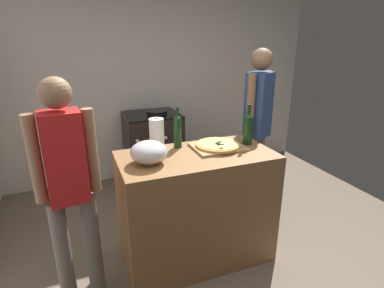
% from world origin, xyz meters
% --- Properties ---
extents(ground_plane, '(4.42, 3.08, 0.02)m').
position_xyz_m(ground_plane, '(0.00, 1.24, -0.01)').
color(ground_plane, '#6B5B4C').
extents(kitchen_wall_rear, '(4.42, 0.10, 2.60)m').
position_xyz_m(kitchen_wall_rear, '(0.00, 2.53, 1.30)').
color(kitchen_wall_rear, beige).
rests_on(kitchen_wall_rear, ground_plane).
extents(counter, '(1.20, 0.62, 0.94)m').
position_xyz_m(counter, '(-0.15, 0.65, 0.47)').
color(counter, olive).
rests_on(counter, ground_plane).
extents(cutting_board, '(0.40, 0.32, 0.02)m').
position_xyz_m(cutting_board, '(0.06, 0.71, 0.95)').
color(cutting_board, tan).
rests_on(cutting_board, counter).
extents(pizza, '(0.36, 0.36, 0.03)m').
position_xyz_m(pizza, '(0.06, 0.71, 0.97)').
color(pizza, tan).
rests_on(pizza, cutting_board).
extents(mixing_bowl, '(0.27, 0.27, 0.16)m').
position_xyz_m(mixing_bowl, '(-0.53, 0.62, 1.02)').
color(mixing_bowl, '#B2B2B7').
rests_on(mixing_bowl, counter).
extents(paper_towel_roll, '(0.12, 0.12, 0.26)m').
position_xyz_m(paper_towel_roll, '(-0.40, 0.86, 1.07)').
color(paper_towel_roll, white).
rests_on(paper_towel_roll, counter).
extents(wine_bottle_green, '(0.07, 0.07, 0.33)m').
position_xyz_m(wine_bottle_green, '(-0.23, 0.85, 1.09)').
color(wine_bottle_green, '#143819').
rests_on(wine_bottle_green, counter).
extents(wine_bottle_clear, '(0.08, 0.08, 0.34)m').
position_xyz_m(wine_bottle_clear, '(0.34, 0.72, 1.08)').
color(wine_bottle_clear, '#143819').
rests_on(wine_bottle_clear, counter).
extents(stove, '(0.65, 0.61, 0.97)m').
position_xyz_m(stove, '(-0.13, 2.13, 0.47)').
color(stove, black).
rests_on(stove, ground_plane).
extents(person_in_stripes, '(0.40, 0.22, 1.58)m').
position_xyz_m(person_in_stripes, '(-1.08, 0.56, 0.91)').
color(person_in_stripes, slate).
rests_on(person_in_stripes, ground_plane).
extents(person_in_red, '(0.36, 0.29, 1.70)m').
position_xyz_m(person_in_red, '(0.70, 1.12, 0.99)').
color(person_in_red, slate).
rests_on(person_in_red, ground_plane).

